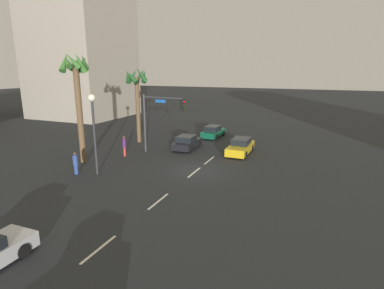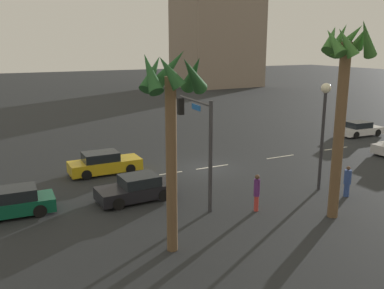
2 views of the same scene
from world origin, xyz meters
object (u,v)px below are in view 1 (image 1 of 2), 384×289
object	(u,v)px
car_0	(213,132)
building_0	(79,25)
streetlamp	(93,119)
palm_tree_1	(137,87)
pedestrian_0	(76,163)
traffic_signal	(158,114)
car_2	(241,147)
palm_tree_0	(77,84)
car_4	(187,142)
pedestrian_1	(124,145)

from	to	relation	value
car_0	building_0	distance (m)	30.71
streetlamp	palm_tree_1	distance (m)	11.09
car_0	pedestrian_0	world-z (taller)	pedestrian_0
traffic_signal	pedestrian_0	size ratio (longest dim) A/B	3.22
car_2	traffic_signal	bearing A→B (deg)	113.58
palm_tree_0	palm_tree_1	distance (m)	8.42
car_4	pedestrian_0	xyz separation A→B (m)	(-10.57, 4.80, 0.28)
car_0	traffic_signal	world-z (taller)	traffic_signal
car_0	palm_tree_1	world-z (taller)	palm_tree_1
pedestrian_1	building_0	distance (m)	31.55
traffic_signal	pedestrian_0	world-z (taller)	traffic_signal
car_2	car_0	bearing A→B (deg)	38.79
building_0	car_2	bearing A→B (deg)	-113.95
streetlamp	pedestrian_0	size ratio (longest dim) A/B	3.53
car_2	car_4	size ratio (longest dim) A/B	1.10
car_0	palm_tree_1	size ratio (longest dim) A/B	0.51
palm_tree_0	pedestrian_1	bearing A→B (deg)	-37.69
car_2	palm_tree_0	world-z (taller)	palm_tree_0
pedestrian_0	palm_tree_1	xyz separation A→B (m)	(11.12, 1.29, 5.19)
pedestrian_1	car_2	bearing A→B (deg)	-62.24
building_0	traffic_signal	bearing A→B (deg)	-125.52
car_2	pedestrian_1	distance (m)	11.03
streetlamp	pedestrian_0	world-z (taller)	streetlamp
car_2	pedestrian_0	size ratio (longest dim) A/B	2.65
building_0	car_4	bearing A→B (deg)	-118.91
palm_tree_1	car_4	bearing A→B (deg)	-95.24
car_2	palm_tree_1	xyz separation A→B (m)	(0.30, 11.60, 5.44)
pedestrian_0	palm_tree_0	distance (m)	6.69
building_0	pedestrian_1	bearing A→B (deg)	-131.81
pedestrian_0	palm_tree_0	bearing A→B (deg)	31.94
car_4	palm_tree_1	world-z (taller)	palm_tree_1
traffic_signal	palm_tree_0	world-z (taller)	palm_tree_0
car_0	streetlamp	world-z (taller)	streetlamp
car_4	streetlamp	world-z (taller)	streetlamp
car_4	building_0	xyz separation A→B (m)	(14.16, 25.24, 14.28)
car_0	streetlamp	size ratio (longest dim) A/B	0.68
pedestrian_1	palm_tree_1	bearing A→B (deg)	18.78
car_2	palm_tree_1	size ratio (longest dim) A/B	0.56
car_4	streetlamp	bearing A→B (deg)	162.05
palm_tree_0	pedestrian_0	bearing A→B (deg)	-148.06
car_0	pedestrian_1	xyz separation A→B (m)	(-11.05, 5.00, 0.41)
traffic_signal	palm_tree_0	bearing A→B (deg)	135.64
car_0	palm_tree_1	bearing A→B (deg)	129.37
streetlamp	building_0	bearing A→B (deg)	42.31
pedestrian_0	traffic_signal	bearing A→B (deg)	-22.06
streetlamp	palm_tree_0	distance (m)	4.63
streetlamp	pedestrian_0	distance (m)	3.79
traffic_signal	car_0	bearing A→B (deg)	-15.10
car_2	pedestrian_1	world-z (taller)	pedestrian_1
car_2	pedestrian_1	bearing A→B (deg)	117.76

